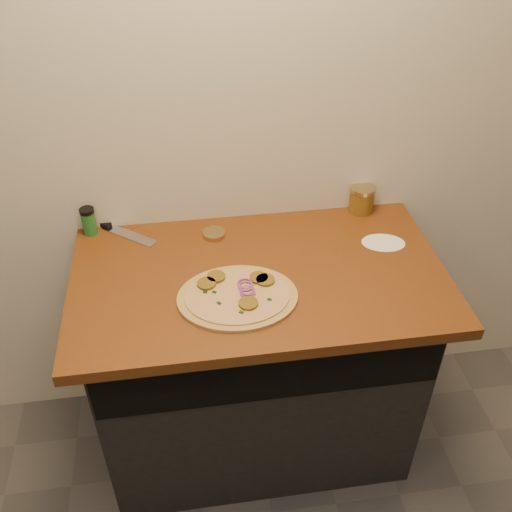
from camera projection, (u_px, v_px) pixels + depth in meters
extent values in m
cube|color=beige|center=(244.00, 98.00, 1.81)|extent=(4.00, 0.02, 2.70)
cube|color=black|center=(257.00, 364.00, 2.14)|extent=(1.10, 0.60, 0.86)
cube|color=#633412|center=(259.00, 277.00, 1.84)|extent=(1.20, 0.70, 0.04)
cylinder|color=tan|center=(238.00, 297.00, 1.73)|extent=(0.37, 0.37, 0.01)
cylinder|color=beige|center=(238.00, 295.00, 1.72)|extent=(0.32, 0.32, 0.00)
cylinder|color=brown|center=(216.00, 277.00, 1.78)|extent=(0.06, 0.06, 0.01)
cylinder|color=brown|center=(265.00, 280.00, 1.77)|extent=(0.06, 0.06, 0.01)
cylinder|color=brown|center=(259.00, 278.00, 1.77)|extent=(0.06, 0.06, 0.01)
cylinder|color=brown|center=(206.00, 284.00, 1.75)|extent=(0.06, 0.06, 0.01)
cylinder|color=brown|center=(248.00, 303.00, 1.68)|extent=(0.06, 0.06, 0.01)
torus|color=#7C2E6F|center=(247.00, 290.00, 1.73)|extent=(0.05, 0.05, 0.01)
torus|color=#7C2E6F|center=(245.00, 283.00, 1.76)|extent=(0.05, 0.05, 0.01)
torus|color=#7C2E6F|center=(245.00, 286.00, 1.74)|extent=(0.05, 0.05, 0.01)
torus|color=#7C2E6F|center=(248.00, 293.00, 1.72)|extent=(0.05, 0.05, 0.01)
cube|color=black|center=(269.00, 299.00, 1.70)|extent=(0.02, 0.01, 0.00)
cube|color=black|center=(241.00, 312.00, 1.66)|extent=(0.02, 0.01, 0.00)
cube|color=black|center=(240.00, 304.00, 1.68)|extent=(0.01, 0.01, 0.00)
cube|color=black|center=(248.00, 307.00, 1.67)|extent=(0.01, 0.02, 0.00)
cube|color=black|center=(219.00, 303.00, 1.69)|extent=(0.01, 0.02, 0.00)
cube|color=black|center=(214.00, 292.00, 1.73)|extent=(0.02, 0.01, 0.00)
cube|color=black|center=(205.00, 292.00, 1.73)|extent=(0.01, 0.01, 0.00)
cube|color=black|center=(252.00, 294.00, 1.72)|extent=(0.02, 0.02, 0.00)
cube|color=black|center=(248.00, 282.00, 1.76)|extent=(0.02, 0.01, 0.00)
cube|color=#B7BAC1|center=(129.00, 235.00, 1.98)|extent=(0.19, 0.17, 0.00)
cube|color=black|center=(97.00, 222.00, 2.04)|extent=(0.11, 0.09, 0.02)
cylinder|color=tan|center=(214.00, 234.00, 1.98)|extent=(0.10, 0.10, 0.02)
cylinder|color=#9F210F|center=(362.00, 201.00, 2.09)|extent=(0.09, 0.09, 0.09)
cylinder|color=tan|center=(363.00, 189.00, 2.05)|extent=(0.09, 0.09, 0.01)
cylinder|color=#1F6429|center=(89.00, 223.00, 1.97)|extent=(0.05, 0.05, 0.09)
cylinder|color=black|center=(87.00, 211.00, 1.94)|extent=(0.05, 0.05, 0.02)
cylinder|color=silver|center=(383.00, 243.00, 1.95)|extent=(0.17, 0.17, 0.00)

